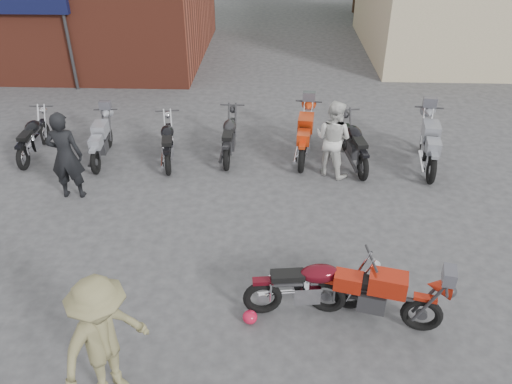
{
  "coord_description": "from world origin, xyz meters",
  "views": [
    {
      "loc": [
        -0.16,
        -5.71,
        5.79
      ],
      "look_at": [
        -0.47,
        2.19,
        0.9
      ],
      "focal_mm": 35.0,
      "sensor_mm": 36.0,
      "label": 1
    }
  ],
  "objects_px": {
    "row_bike_2": "(168,140)",
    "person_tan": "(104,342)",
    "row_bike_3": "(229,135)",
    "row_bike_6": "(430,142)",
    "person_light": "(333,139)",
    "row_bike_4": "(305,134)",
    "row_bike_1": "(101,139)",
    "helmet": "(250,317)",
    "vintage_motorcycle": "(311,283)",
    "row_bike_0": "(32,135)",
    "sportbike": "(378,293)",
    "row_bike_5": "(355,142)",
    "person_dark": "(65,156)"
  },
  "relations": [
    {
      "from": "row_bike_2",
      "to": "row_bike_3",
      "type": "height_order",
      "value": "row_bike_3"
    },
    {
      "from": "helmet",
      "to": "row_bike_3",
      "type": "xyz_separation_m",
      "value": [
        -0.78,
        5.57,
        0.46
      ]
    },
    {
      "from": "row_bike_3",
      "to": "row_bike_6",
      "type": "relative_size",
      "value": 0.9
    },
    {
      "from": "vintage_motorcycle",
      "to": "row_bike_6",
      "type": "relative_size",
      "value": 0.91
    },
    {
      "from": "vintage_motorcycle",
      "to": "person_tan",
      "type": "relative_size",
      "value": 1.01
    },
    {
      "from": "row_bike_3",
      "to": "person_dark",
      "type": "bearing_deg",
      "value": 122.79
    },
    {
      "from": "row_bike_6",
      "to": "row_bike_2",
      "type": "bearing_deg",
      "value": 98.06
    },
    {
      "from": "person_light",
      "to": "row_bike_4",
      "type": "relative_size",
      "value": 0.85
    },
    {
      "from": "row_bike_6",
      "to": "person_tan",
      "type": "bearing_deg",
      "value": 147.25
    },
    {
      "from": "sportbike",
      "to": "person_dark",
      "type": "bearing_deg",
      "value": 163.58
    },
    {
      "from": "row_bike_3",
      "to": "row_bike_6",
      "type": "bearing_deg",
      "value": -93.38
    },
    {
      "from": "person_dark",
      "to": "person_light",
      "type": "xyz_separation_m",
      "value": [
        5.67,
        1.21,
        -0.08
      ]
    },
    {
      "from": "person_light",
      "to": "row_bike_5",
      "type": "distance_m",
      "value": 0.83
    },
    {
      "from": "row_bike_3",
      "to": "row_bike_6",
      "type": "xyz_separation_m",
      "value": [
        4.76,
        -0.35,
        0.06
      ]
    },
    {
      "from": "row_bike_4",
      "to": "vintage_motorcycle",
      "type": "bearing_deg",
      "value": -174.51
    },
    {
      "from": "row_bike_3",
      "to": "row_bike_5",
      "type": "distance_m",
      "value": 3.03
    },
    {
      "from": "person_light",
      "to": "row_bike_1",
      "type": "relative_size",
      "value": 0.96
    },
    {
      "from": "person_light",
      "to": "row_bike_4",
      "type": "distance_m",
      "value": 1.07
    },
    {
      "from": "person_tan",
      "to": "helmet",
      "type": "bearing_deg",
      "value": -17.54
    },
    {
      "from": "helmet",
      "to": "row_bike_1",
      "type": "height_order",
      "value": "row_bike_1"
    },
    {
      "from": "row_bike_1",
      "to": "row_bike_5",
      "type": "distance_m",
      "value": 6.11
    },
    {
      "from": "sportbike",
      "to": "row_bike_0",
      "type": "relative_size",
      "value": 1.05
    },
    {
      "from": "person_light",
      "to": "row_bike_6",
      "type": "distance_m",
      "value": 2.39
    },
    {
      "from": "sportbike",
      "to": "row_bike_1",
      "type": "height_order",
      "value": "sportbike"
    },
    {
      "from": "row_bike_6",
      "to": "row_bike_0",
      "type": "bearing_deg",
      "value": 97.38
    },
    {
      "from": "helmet",
      "to": "row_bike_4",
      "type": "distance_m",
      "value": 5.72
    },
    {
      "from": "vintage_motorcycle",
      "to": "row_bike_1",
      "type": "relative_size",
      "value": 1.05
    },
    {
      "from": "row_bike_2",
      "to": "person_tan",
      "type": "bearing_deg",
      "value": 175.07
    },
    {
      "from": "person_dark",
      "to": "row_bike_1",
      "type": "bearing_deg",
      "value": -97.7
    },
    {
      "from": "person_light",
      "to": "row_bike_5",
      "type": "height_order",
      "value": "person_light"
    },
    {
      "from": "vintage_motorcycle",
      "to": "helmet",
      "type": "distance_m",
      "value": 1.08
    },
    {
      "from": "row_bike_3",
      "to": "row_bike_4",
      "type": "relative_size",
      "value": 0.92
    },
    {
      "from": "row_bike_5",
      "to": "row_bike_1",
      "type": "bearing_deg",
      "value": 81.82
    },
    {
      "from": "person_tan",
      "to": "row_bike_4",
      "type": "relative_size",
      "value": 0.93
    },
    {
      "from": "sportbike",
      "to": "row_bike_2",
      "type": "relative_size",
      "value": 1.06
    },
    {
      "from": "person_dark",
      "to": "row_bike_5",
      "type": "distance_m",
      "value": 6.49
    },
    {
      "from": "row_bike_4",
      "to": "row_bike_6",
      "type": "relative_size",
      "value": 0.97
    },
    {
      "from": "person_tan",
      "to": "row_bike_1",
      "type": "height_order",
      "value": "person_tan"
    },
    {
      "from": "helmet",
      "to": "row_bike_4",
      "type": "bearing_deg",
      "value": 79.24
    },
    {
      "from": "person_light",
      "to": "person_tan",
      "type": "xyz_separation_m",
      "value": [
        -3.38,
        -6.08,
        0.08
      ]
    },
    {
      "from": "person_dark",
      "to": "row_bike_4",
      "type": "xyz_separation_m",
      "value": [
        5.09,
        2.06,
        -0.36
      ]
    },
    {
      "from": "row_bike_4",
      "to": "row_bike_6",
      "type": "distance_m",
      "value": 2.94
    },
    {
      "from": "row_bike_6",
      "to": "person_light",
      "type": "bearing_deg",
      "value": 109.68
    },
    {
      "from": "row_bike_2",
      "to": "row_bike_6",
      "type": "bearing_deg",
      "value": -99.67
    },
    {
      "from": "row_bike_3",
      "to": "row_bike_6",
      "type": "height_order",
      "value": "row_bike_6"
    },
    {
      "from": "row_bike_5",
      "to": "row_bike_6",
      "type": "distance_m",
      "value": 1.75
    },
    {
      "from": "vintage_motorcycle",
      "to": "row_bike_0",
      "type": "relative_size",
      "value": 1.04
    },
    {
      "from": "vintage_motorcycle",
      "to": "row_bike_3",
      "type": "relative_size",
      "value": 1.01
    },
    {
      "from": "helmet",
      "to": "person_tan",
      "type": "relative_size",
      "value": 0.12
    },
    {
      "from": "row_bike_2",
      "to": "helmet",
      "type": "bearing_deg",
      "value": -166.23
    }
  ]
}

